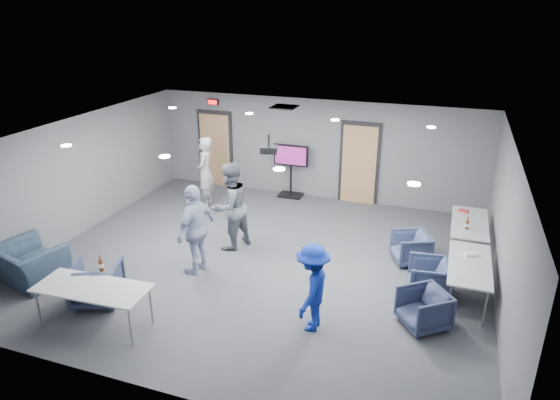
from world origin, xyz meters
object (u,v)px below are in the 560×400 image
(table_right_a, at_px, (470,224))
(table_front_left, at_px, (92,289))
(chair_front_a, at_px, (97,283))
(tv_stand, at_px, (291,168))
(projector, at_px, (269,149))
(table_right_b, at_px, (470,266))
(chair_right_c, at_px, (424,309))
(person_b, at_px, (230,206))
(chair_right_a, at_px, (411,248))
(person_c, at_px, (196,229))
(chair_right_b, at_px, (429,278))
(chair_front_b, at_px, (30,264))
(bottle_right, at_px, (467,225))
(person_d, at_px, (312,288))
(bottle_front, at_px, (101,265))
(person_a, at_px, (205,172))

(table_right_a, xyz_separation_m, table_front_left, (-5.81, -4.79, 0.00))
(chair_front_a, relative_size, tv_stand, 0.56)
(projector, bearing_deg, table_right_b, -18.86)
(chair_right_c, bearing_deg, person_b, -148.25)
(table_right_b, bearing_deg, chair_right_a, 45.31)
(person_b, xyz_separation_m, table_right_a, (4.89, 1.42, -0.29))
(person_c, height_order, table_right_b, person_c)
(chair_right_a, distance_m, chair_right_b, 1.26)
(chair_front_a, distance_m, chair_front_b, 1.66)
(chair_right_c, height_order, projector, projector)
(chair_right_b, distance_m, bottle_right, 1.77)
(chair_front_a, relative_size, table_right_b, 0.47)
(person_b, distance_m, chair_right_a, 3.89)
(table_front_left, bearing_deg, tv_stand, 77.05)
(table_right_a, relative_size, table_right_b, 1.01)
(chair_front_b, bearing_deg, table_right_a, -138.72)
(person_b, height_order, tv_stand, person_b)
(person_d, bearing_deg, projector, -141.90)
(projector, bearing_deg, person_c, -158.59)
(chair_right_a, height_order, chair_front_b, chair_front_b)
(table_front_left, relative_size, projector, 5.05)
(table_front_left, xyz_separation_m, tv_stand, (1.18, 6.75, 0.15))
(table_front_left, relative_size, bottle_front, 6.47)
(table_right_b, bearing_deg, table_right_a, 0.00)
(chair_right_c, bearing_deg, tv_stand, -179.01)
(chair_front_a, xyz_separation_m, table_right_a, (6.24, 4.19, 0.31))
(chair_right_c, distance_m, table_right_a, 3.10)
(chair_right_a, distance_m, table_front_left, 6.18)
(chair_right_b, height_order, table_right_a, table_right_a)
(chair_right_c, bearing_deg, table_front_left, -108.47)
(bottle_right, bearing_deg, table_right_a, 80.25)
(chair_front_a, bearing_deg, chair_right_c, 171.11)
(chair_right_c, bearing_deg, person_a, -158.89)
(chair_right_a, height_order, chair_front_a, chair_front_a)
(chair_right_b, bearing_deg, chair_front_b, -81.46)
(person_b, relative_size, table_right_b, 1.11)
(chair_right_b, relative_size, bottle_right, 2.98)
(person_a, relative_size, person_d, 1.23)
(chair_right_a, relative_size, table_right_a, 0.41)
(person_b, relative_size, tv_stand, 1.32)
(chair_right_c, distance_m, chair_front_b, 7.30)
(bottle_front, xyz_separation_m, projector, (2.12, 2.60, 1.57))
(person_d, relative_size, bottle_front, 5.11)
(person_c, distance_m, tv_stand, 4.58)
(chair_front_b, relative_size, bottle_right, 4.63)
(person_c, bearing_deg, chair_right_c, 93.66)
(person_c, xyz_separation_m, table_front_left, (-0.73, -2.19, -0.23))
(person_b, height_order, chair_right_a, person_b)
(person_b, relative_size, chair_right_c, 2.68)
(chair_front_a, bearing_deg, tv_stand, -125.58)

